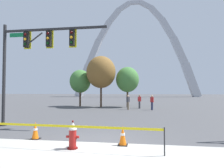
{
  "coord_description": "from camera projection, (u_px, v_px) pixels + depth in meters",
  "views": [
    {
      "loc": [
        1.57,
        -7.53,
        2.03
      ],
      "look_at": [
        -0.23,
        5.0,
        2.5
      ],
      "focal_mm": 30.77,
      "sensor_mm": 36.0,
      "label": 1
    }
  ],
  "objects": [
    {
      "name": "tree_left_mid",
      "position": [
        101.0,
        72.0,
        24.32
      ],
      "size": [
        3.7,
        3.7,
        6.48
      ],
      "color": "#473323",
      "rests_on": "ground"
    },
    {
      "name": "pedestrian_walking_right",
      "position": [
        152.0,
        102.0,
        20.6
      ],
      "size": [
        0.38,
        0.27,
        1.59
      ],
      "color": "#232847",
      "rests_on": "ground"
    },
    {
      "name": "caution_tape_barrier",
      "position": [
        66.0,
        131.0,
        6.63
      ],
      "size": [
        6.64,
        0.35,
        0.9
      ],
      "color": "#232326",
      "rests_on": "ground"
    },
    {
      "name": "traffic_cone_by_hydrant",
      "position": [
        35.0,
        131.0,
        8.11
      ],
      "size": [
        0.36,
        0.36,
        0.73
      ],
      "color": "black",
      "rests_on": "ground"
    },
    {
      "name": "ground_plane",
      "position": [
        100.0,
        142.0,
        7.6
      ],
      "size": [
        240.0,
        240.0,
        0.0
      ],
      "primitive_type": "plane",
      "color": "#474749"
    },
    {
      "name": "monument_arch",
      "position": [
        135.0,
        53.0,
        70.48
      ],
      "size": [
        45.26,
        2.54,
        36.02
      ],
      "color": "#B2B5BC",
      "rests_on": "ground"
    },
    {
      "name": "traffic_cone_mid_sidewalk",
      "position": [
        123.0,
        136.0,
        7.17
      ],
      "size": [
        0.36,
        0.36,
        0.73
      ],
      "color": "black",
      "rests_on": "ground"
    },
    {
      "name": "tree_center_left",
      "position": [
        127.0,
        80.0,
        24.34
      ],
      "size": [
        2.91,
        2.91,
        5.09
      ],
      "color": "brown",
      "rests_on": "ground"
    },
    {
      "name": "traffic_signal_gantry",
      "position": [
        32.0,
        53.0,
        11.19
      ],
      "size": [
        6.42,
        0.44,
        6.0
      ],
      "color": "#232326",
      "rests_on": "ground"
    },
    {
      "name": "pedestrian_walking_left",
      "position": [
        128.0,
        102.0,
        21.02
      ],
      "size": [
        0.37,
        0.39,
        1.59
      ],
      "color": "brown",
      "rests_on": "ground"
    },
    {
      "name": "fire_hydrant",
      "position": [
        73.0,
        135.0,
        6.76
      ],
      "size": [
        0.46,
        0.48,
        0.99
      ],
      "color": "#5E0F0D",
      "rests_on": "ground"
    },
    {
      "name": "pedestrian_standing_center",
      "position": [
        139.0,
        101.0,
        22.37
      ],
      "size": [
        0.39,
        0.32,
        1.59
      ],
      "color": "#38383D",
      "rests_on": "ground"
    },
    {
      "name": "tree_far_left",
      "position": [
        80.0,
        81.0,
        25.69
      ],
      "size": [
        2.79,
        2.79,
        4.89
      ],
      "color": "#473323",
      "rests_on": "ground"
    }
  ]
}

